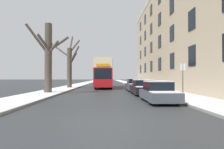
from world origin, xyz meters
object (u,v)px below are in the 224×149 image
object	(u,v)px
parked_car_0	(158,92)
pedestrian_left_sidewalk	(45,85)
street_sign_post	(183,80)
parked_car_2	(135,85)
double_decker_bus	(104,72)
oncoming_van	(98,79)
parked_car_1	(143,88)
bare_tree_left_0	(48,56)
bare_tree_left_1	(70,64)

from	to	relation	value
parked_car_0	pedestrian_left_sidewalk	xyz separation A→B (m)	(-9.60, 7.57, 0.24)
street_sign_post	parked_car_2	bearing A→B (deg)	97.01
double_decker_bus	pedestrian_left_sidewalk	xyz separation A→B (m)	(-5.77, -10.45, -1.56)
oncoming_van	parked_car_1	bearing A→B (deg)	-80.05
bare_tree_left_0	bare_tree_left_1	bearing A→B (deg)	88.85
parked_car_2	bare_tree_left_0	bearing A→B (deg)	-155.00
bare_tree_left_0	double_decker_bus	size ratio (longest dim) A/B	0.60
bare_tree_left_0	parked_car_2	world-z (taller)	bare_tree_left_0
parked_car_0	bare_tree_left_1	bearing A→B (deg)	117.94
double_decker_bus	pedestrian_left_sidewalk	size ratio (longest dim) A/B	7.16
bare_tree_left_1	oncoming_van	xyz separation A→B (m)	(3.13, 21.25, -2.32)
bare_tree_left_1	street_sign_post	size ratio (longest dim) A/B	3.21
pedestrian_left_sidewalk	street_sign_post	xyz separation A→B (m)	(11.00, -8.15, 0.56)
pedestrian_left_sidewalk	parked_car_1	bearing A→B (deg)	92.95
pedestrian_left_sidewalk	oncoming_van	bearing A→B (deg)	-171.95
bare_tree_left_1	street_sign_post	world-z (taller)	bare_tree_left_1
oncoming_van	street_sign_post	distance (m)	39.10
parked_car_1	oncoming_van	xyz separation A→B (m)	(-5.69, 32.43, 0.58)
parked_car_2	street_sign_post	xyz separation A→B (m)	(1.40, -11.38, 0.75)
bare_tree_left_0	bare_tree_left_1	distance (m)	10.04
bare_tree_left_1	double_decker_bus	distance (m)	5.30
parked_car_1	pedestrian_left_sidewalk	xyz separation A→B (m)	(-9.60, 2.12, 0.21)
bare_tree_left_1	street_sign_post	xyz separation A→B (m)	(10.22, -17.21, -2.12)
parked_car_2	oncoming_van	distance (m)	27.67
parked_car_1	parked_car_0	bearing A→B (deg)	-90.00
bare_tree_left_0	double_decker_bus	world-z (taller)	bare_tree_left_0
bare_tree_left_1	parked_car_1	world-z (taller)	bare_tree_left_1
parked_car_1	bare_tree_left_0	bearing A→B (deg)	172.75
parked_car_0	pedestrian_left_sidewalk	size ratio (longest dim) A/B	2.74
bare_tree_left_0	pedestrian_left_sidewalk	size ratio (longest dim) A/B	4.29
bare_tree_left_0	pedestrian_left_sidewalk	bearing A→B (deg)	120.90
parked_car_1	oncoming_van	bearing A→B (deg)	99.95
parked_car_1	street_sign_post	bearing A→B (deg)	-76.92
parked_car_0	parked_car_2	xyz separation A→B (m)	(-0.00, 10.80, 0.05)
bare_tree_left_0	parked_car_2	distance (m)	10.39
parked_car_0	oncoming_van	bearing A→B (deg)	98.54
parked_car_2	double_decker_bus	bearing A→B (deg)	117.96
double_decker_bus	parked_car_1	world-z (taller)	double_decker_bus
parked_car_0	bare_tree_left_0	bearing A→B (deg)	143.84
pedestrian_left_sidewalk	street_sign_post	bearing A→B (deg)	68.90
oncoming_van	pedestrian_left_sidewalk	size ratio (longest dim) A/B	3.58
bare_tree_left_1	double_decker_bus	world-z (taller)	bare_tree_left_1
parked_car_1	pedestrian_left_sidewalk	bearing A→B (deg)	167.54
oncoming_van	bare_tree_left_1	bearing A→B (deg)	-98.38
bare_tree_left_0	double_decker_bus	bearing A→B (deg)	65.58
bare_tree_left_1	pedestrian_left_sidewalk	world-z (taller)	bare_tree_left_1
parked_car_1	parked_car_2	distance (m)	5.35
parked_car_1	street_sign_post	world-z (taller)	street_sign_post
parked_car_1	parked_car_2	xyz separation A→B (m)	(-0.00, 5.35, 0.03)
bare_tree_left_0	parked_car_2	xyz separation A→B (m)	(9.02, 4.21, -2.97)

